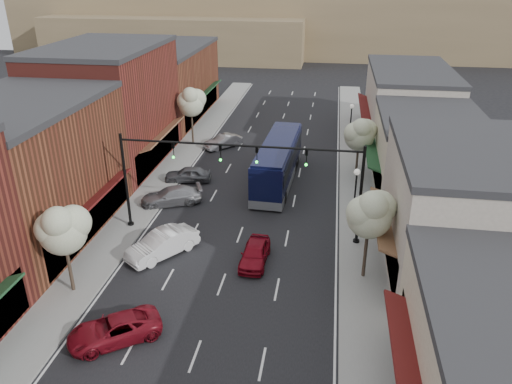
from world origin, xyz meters
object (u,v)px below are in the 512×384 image
at_px(signal_mast_left, 157,169).
at_px(lamp_post_near, 356,188).
at_px(tree_left_far, 191,101).
at_px(parked_car_b, 162,244).
at_px(red_hatchback, 255,253).
at_px(parked_car_d, 188,174).
at_px(signal_mast_right, 324,179).
at_px(tree_right_far, 360,133).
at_px(lamp_post_far, 351,118).
at_px(parked_car_a, 114,329).
at_px(tree_left_near, 63,228).
at_px(coach_bus, 278,161).
at_px(parked_car_e, 223,141).
at_px(tree_right_near, 371,213).
at_px(parked_car_c, 171,196).

bearing_deg(signal_mast_left, lamp_post_near, 10.56).
height_order(tree_left_far, parked_car_b, tree_left_far).
distance_m(red_hatchback, parked_car_d, 14.13).
bearing_deg(parked_car_b, red_hatchback, 36.55).
height_order(signal_mast_right, tree_right_far, signal_mast_right).
distance_m(lamp_post_far, parked_car_a, 33.79).
bearing_deg(parked_car_d, tree_left_near, -14.98).
bearing_deg(parked_car_d, coach_bus, 90.47).
xyz_separation_m(lamp_post_far, red_hatchback, (-6.22, -23.34, -2.32)).
xyz_separation_m(signal_mast_right, red_hatchback, (-4.04, -3.34, -3.94)).
bearing_deg(lamp_post_far, tree_right_far, -86.12).
distance_m(signal_mast_left, parked_car_e, 17.96).
relative_size(signal_mast_left, tree_right_near, 1.38).
height_order(tree_left_far, coach_bus, tree_left_far).
bearing_deg(parked_car_c, tree_right_near, 38.22).
height_order(parked_car_a, parked_car_b, parked_car_b).
bearing_deg(tree_right_far, tree_left_near, -129.69).
distance_m(tree_left_far, lamp_post_far, 16.26).
bearing_deg(parked_car_b, parked_car_a, -52.14).
bearing_deg(tree_left_far, signal_mast_left, -81.65).
xyz_separation_m(signal_mast_right, coach_bus, (-4.07, 9.60, -2.72)).
height_order(tree_left_near, parked_car_b, tree_left_near).
bearing_deg(tree_right_near, parked_car_e, 121.74).
distance_m(signal_mast_right, red_hatchback, 6.55).
distance_m(signal_mast_left, tree_right_near, 14.55).
relative_size(coach_bus, parked_car_e, 2.99).
relative_size(lamp_post_near, parked_car_d, 1.12).
bearing_deg(parked_car_e, lamp_post_far, 54.40).
relative_size(red_hatchback, parked_car_a, 0.87).
bearing_deg(lamp_post_far, parked_car_d, -140.46).
xyz_separation_m(signal_mast_left, parked_car_b, (1.15, -3.35, -3.81)).
xyz_separation_m(signal_mast_left, tree_right_far, (13.97, 11.95, -0.63)).
bearing_deg(red_hatchback, signal_mast_right, 41.14).
height_order(parked_car_a, parked_car_d, parked_car_d).
relative_size(signal_mast_left, parked_car_a, 1.78).
xyz_separation_m(tree_left_near, parked_car_a, (3.99, -3.41, -3.58)).
bearing_deg(tree_left_far, lamp_post_near, -43.89).
height_order(tree_left_near, parked_car_d, tree_left_near).
bearing_deg(tree_left_near, red_hatchback, 25.62).
relative_size(red_hatchback, parked_car_b, 0.82).
relative_size(lamp_post_near, coach_bus, 0.37).
bearing_deg(tree_right_far, parked_car_b, -129.96).
height_order(lamp_post_near, parked_car_b, lamp_post_near).
bearing_deg(parked_car_c, coach_bus, 103.04).
distance_m(parked_car_b, parked_car_e, 20.86).
bearing_deg(signal_mast_left, parked_car_c, 98.24).
xyz_separation_m(lamp_post_far, parked_car_c, (-14.00, -16.00, -2.32)).
bearing_deg(parked_car_e, tree_right_near, -14.89).
relative_size(tree_left_near, red_hatchback, 1.42).
distance_m(tree_right_far, red_hatchback, 17.04).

